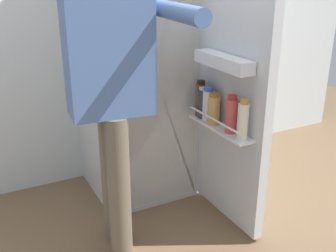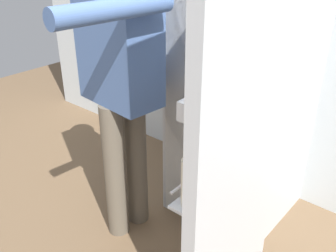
% 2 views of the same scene
% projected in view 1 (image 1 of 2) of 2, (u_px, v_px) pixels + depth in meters
% --- Properties ---
extents(ground_plane, '(6.74, 6.74, 0.00)m').
position_uv_depth(ground_plane, '(174.00, 225.00, 2.48)').
color(ground_plane, brown).
extents(refrigerator, '(0.69, 1.25, 1.79)m').
position_uv_depth(refrigerator, '(142.00, 65.00, 2.59)').
color(refrigerator, silver).
rests_on(refrigerator, ground_plane).
extents(person, '(0.52, 0.74, 1.59)m').
position_uv_depth(person, '(112.00, 83.00, 1.98)').
color(person, '#665B4C').
rests_on(person, ground_plane).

